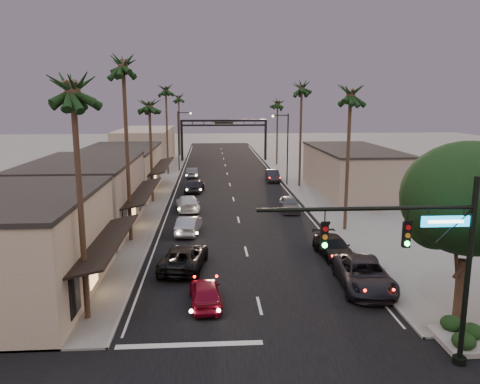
{
  "coord_description": "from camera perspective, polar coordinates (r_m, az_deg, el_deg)",
  "views": [
    {
      "loc": [
        -2.49,
        -12.83,
        10.62
      ],
      "look_at": [
        0.16,
        28.35,
        2.5
      ],
      "focal_mm": 35.0,
      "sensor_mm": 36.0,
      "label": 1
    }
  ],
  "objects": [
    {
      "name": "palm_ra",
      "position": [
        38.48,
        13.37,
        12.07
      ],
      "size": [
        3.2,
        3.2,
        13.2
      ],
      "color": "#38281C",
      "rests_on": "ground"
    },
    {
      "name": "storefront_far",
      "position": [
        56.42,
        -14.4,
        2.51
      ],
      "size": [
        8.0,
        16.0,
        5.0
      ],
      "primitive_type": "cube",
      "color": "tan",
      "rests_on": "ground"
    },
    {
      "name": "traffic_signal",
      "position": [
        19.52,
        21.4,
        -6.14
      ],
      "size": [
        8.51,
        0.22,
        7.8
      ],
      "color": "black",
      "rests_on": "ground"
    },
    {
      "name": "palm_rc",
      "position": [
        77.63,
        4.61,
        10.98
      ],
      "size": [
        3.2,
        3.2,
        12.2
      ],
      "color": "#38281C",
      "rests_on": "ground"
    },
    {
      "name": "oncoming_pickup",
      "position": [
        30.34,
        -6.85,
        -7.89
      ],
      "size": [
        3.29,
        5.84,
        1.54
      ],
      "primitive_type": "imported",
      "rotation": [
        0.0,
        0.0,
        3.0
      ],
      "color": "black",
      "rests_on": "ground"
    },
    {
      "name": "palm_ld",
      "position": [
        68.13,
        -9.05,
        12.51
      ],
      "size": [
        3.2,
        3.2,
        14.2
      ],
      "color": "#38281C",
      "rests_on": "ground"
    },
    {
      "name": "palm_rb",
      "position": [
        57.93,
        7.54,
        12.81
      ],
      "size": [
        3.2,
        3.2,
        14.2
      ],
      "color": "#38281C",
      "rests_on": "ground"
    },
    {
      "name": "palm_la",
      "position": [
        22.69,
        -19.8,
        12.58
      ],
      "size": [
        3.2,
        3.2,
        13.2
      ],
      "color": "#38281C",
      "rests_on": "ground"
    },
    {
      "name": "streetlight_left",
      "position": [
        71.17,
        -7.3,
        6.78
      ],
      "size": [
        2.13,
        0.3,
        9.0
      ],
      "color": "black",
      "rests_on": "ground"
    },
    {
      "name": "planter",
      "position": [
        23.91,
        25.54,
        -16.39
      ],
      "size": [
        2.2,
        2.6,
        0.24
      ],
      "primitive_type": "cube",
      "color": "gray",
      "rests_on": "ground"
    },
    {
      "name": "oncoming_red",
      "position": [
        25.19,
        -4.25,
        -12.13
      ],
      "size": [
        1.91,
        4.13,
        1.37
      ],
      "primitive_type": "imported",
      "rotation": [
        0.0,
        0.0,
        3.22
      ],
      "color": "maroon",
      "rests_on": "ground"
    },
    {
      "name": "oncoming_dgrey",
      "position": [
        55.12,
        -5.58,
        0.82
      ],
      "size": [
        2.53,
        4.92,
        1.6
      ],
      "primitive_type": "imported",
      "rotation": [
        0.0,
        0.0,
        3.0
      ],
      "color": "black",
      "rests_on": "ground"
    },
    {
      "name": "oncoming_silver",
      "position": [
        38.02,
        -6.28,
        -4.0
      ],
      "size": [
        2.1,
        4.62,
        1.47
      ],
      "primitive_type": "imported",
      "rotation": [
        0.0,
        0.0,
        3.02
      ],
      "color": "gray",
      "rests_on": "ground"
    },
    {
      "name": "corner_tree",
      "position": [
        24.0,
        26.32,
        -1.19
      ],
      "size": [
        6.2,
        6.2,
        8.8
      ],
      "color": "#38281C",
      "rests_on": "ground"
    },
    {
      "name": "oncoming_grey_far",
      "position": [
        65.65,
        -5.88,
        2.37
      ],
      "size": [
        1.8,
        4.25,
        1.37
      ],
      "primitive_type": "imported",
      "rotation": [
        0.0,
        0.0,
        3.23
      ],
      "color": "#4B4B50",
      "rests_on": "ground"
    },
    {
      "name": "palm_far",
      "position": [
        91.02,
        -7.5,
        11.56
      ],
      "size": [
        3.2,
        3.2,
        13.2
      ],
      "color": "#38281C",
      "rests_on": "ground"
    },
    {
      "name": "oncoming_white",
      "position": [
        45.94,
        -6.39,
        -1.35
      ],
      "size": [
        2.68,
        5.36,
        1.49
      ],
      "primitive_type": "imported",
      "rotation": [
        0.0,
        0.0,
        3.26
      ],
      "color": "silver",
      "rests_on": "ground"
    },
    {
      "name": "streetlight_right",
      "position": [
        58.83,
        5.56,
        5.92
      ],
      "size": [
        2.13,
        0.3,
        9.0
      ],
      "color": "black",
      "rests_on": "ground"
    },
    {
      "name": "storefront_dist",
      "position": [
        78.91,
        -11.37,
        5.37
      ],
      "size": [
        8.0,
        20.0,
        6.0
      ],
      "primitive_type": "cube",
      "color": "gray",
      "rests_on": "ground"
    },
    {
      "name": "arch",
      "position": [
        83.02,
        -1.98,
        7.61
      ],
      "size": [
        15.2,
        0.4,
        7.27
      ],
      "color": "black",
      "rests_on": "ground"
    },
    {
      "name": "storefront_mid",
      "position": [
        40.99,
        -18.47,
        -0.52
      ],
      "size": [
        8.0,
        14.0,
        5.5
      ],
      "primitive_type": "cube",
      "color": "gray",
      "rests_on": "ground"
    },
    {
      "name": "palm_lb",
      "position": [
        35.47,
        -14.1,
        15.28
      ],
      "size": [
        3.2,
        3.2,
        15.2
      ],
      "color": "#38281C",
      "rests_on": "ground"
    },
    {
      "name": "storefront_near",
      "position": [
        28.09,
        -25.64,
        -6.27
      ],
      "size": [
        8.0,
        12.0,
        5.5
      ],
      "primitive_type": "cube",
      "color": "tan",
      "rests_on": "ground"
    },
    {
      "name": "road",
      "position": [
        58.85,
        -1.2,
        0.74
      ],
      "size": [
        14.0,
        120.0,
        0.02
      ],
      "primitive_type": "cube",
      "color": "black",
      "rests_on": "ground"
    },
    {
      "name": "ground",
      "position": [
        53.95,
        -0.97,
        -0.22
      ],
      "size": [
        200.0,
        200.0,
        0.0
      ],
      "primitive_type": "plane",
      "color": "slate",
      "rests_on": "ground"
    },
    {
      "name": "building_right",
      "position": [
        55.94,
        13.51,
        2.48
      ],
      "size": [
        8.0,
        18.0,
        5.0
      ],
      "primitive_type": "cube",
      "color": "gray",
      "rests_on": "ground"
    },
    {
      "name": "sidewalk_left",
      "position": [
        66.06,
        -9.74,
        1.77
      ],
      "size": [
        5.0,
        92.0,
        0.12
      ],
      "primitive_type": "cube",
      "color": "slate",
      "rests_on": "ground"
    },
    {
      "name": "curbside_black",
      "position": [
        32.95,
        11.34,
        -6.61
      ],
      "size": [
        2.35,
        4.96,
        1.4
      ],
      "primitive_type": "imported",
      "rotation": [
        0.0,
        0.0,
        0.08
      ],
      "color": "black",
      "rests_on": "ground"
    },
    {
      "name": "curbside_grey",
      "position": [
        45.55,
        6.04,
        -1.47
      ],
      "size": [
        1.86,
        4.33,
        1.46
      ],
      "primitive_type": "imported",
      "rotation": [
        0.0,
        0.0,
        -0.03
      ],
      "color": "#55565B",
      "rests_on": "ground"
    },
    {
      "name": "sidewalk_right",
      "position": [
        66.77,
        6.71,
        1.96
      ],
      "size": [
        5.0,
        92.0,
        0.12
      ],
      "primitive_type": "cube",
      "color": "slate",
      "rests_on": "ground"
    },
    {
      "name": "palm_lc",
      "position": [
        49.21,
        -11.01,
        10.76
      ],
      "size": [
        3.2,
        3.2,
        12.2
      ],
      "color": "#38281C",
      "rests_on": "ground"
    },
    {
      "name": "curbside_near",
      "position": [
        28.03,
        14.85,
        -9.7
      ],
      "size": [
        3.16,
        6.15,
        1.66
      ],
      "primitive_type": "imported",
      "rotation": [
        0.0,
        0.0,
        -0.07
      ],
      "color": "black",
      "rests_on": "ground"
    },
    {
      "name": "curbside_far",
      "position": [
        62.29,
        3.99,
        1.99
      ],
      "size": [
        1.65,
        4.6,
        1.51
      ],
      "primitive_type": "imported",
      "rotation": [
        0.0,
        0.0,
        -0.01
      ],
      "color": "black",
      "rests_on": "ground"
    }
  ]
}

